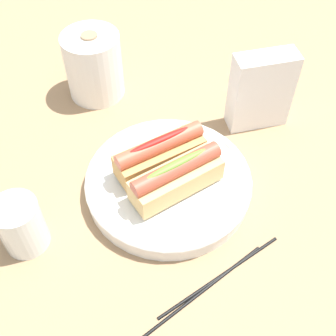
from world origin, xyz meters
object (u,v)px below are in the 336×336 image
(hotdog_front, at_px, (177,177))
(chopstick_far, at_px, (205,289))
(water_glass, at_px, (22,227))
(serving_bowl, at_px, (168,182))
(napkin_box, at_px, (261,91))
(paper_towel_roll, at_px, (94,66))
(chopstick_near, at_px, (221,276))
(hotdog_back, at_px, (160,153))

(hotdog_front, xyz_separation_m, chopstick_far, (-0.01, -0.16, -0.06))
(hotdog_front, relative_size, water_glass, 1.75)
(serving_bowl, distance_m, hotdog_front, 0.05)
(serving_bowl, relative_size, hotdog_front, 1.74)
(serving_bowl, relative_size, napkin_box, 1.83)
(paper_towel_roll, distance_m, chopstick_far, 0.48)
(paper_towel_roll, bearing_deg, serving_bowl, -78.98)
(serving_bowl, bearing_deg, chopstick_near, -83.52)
(serving_bowl, distance_m, hotdog_back, 0.05)
(serving_bowl, xyz_separation_m, napkin_box, (0.21, 0.10, 0.06))
(napkin_box, bearing_deg, hotdog_back, -156.08)
(chopstick_far, bearing_deg, paper_towel_roll, 76.46)
(water_glass, distance_m, chopstick_near, 0.30)
(hotdog_back, height_order, napkin_box, napkin_box)
(napkin_box, height_order, chopstick_far, napkin_box)
(paper_towel_roll, xyz_separation_m, napkin_box, (0.27, -0.18, 0.01))
(paper_towel_roll, distance_m, napkin_box, 0.32)
(hotdog_back, distance_m, chopstick_near, 0.21)
(hotdog_back, xyz_separation_m, chopstick_far, (-0.01, -0.22, -0.06))
(serving_bowl, distance_m, paper_towel_roll, 0.29)
(hotdog_front, height_order, paper_towel_roll, paper_towel_roll)
(hotdog_back, xyz_separation_m, paper_towel_roll, (-0.05, 0.25, 0.00))
(napkin_box, relative_size, chopstick_near, 0.68)
(hotdog_back, distance_m, napkin_box, 0.23)
(hotdog_back, bearing_deg, napkin_box, 18.44)
(paper_towel_roll, distance_m, chopstick_near, 0.47)
(serving_bowl, height_order, napkin_box, napkin_box)
(paper_towel_roll, bearing_deg, chopstick_near, -80.71)
(water_glass, height_order, chopstick_near, water_glass)
(hotdog_front, relative_size, hotdog_back, 1.00)
(napkin_box, xyz_separation_m, chopstick_far, (-0.22, -0.29, -0.07))
(chopstick_near, bearing_deg, hotdog_back, 81.16)
(hotdog_front, height_order, hotdog_back, same)
(hotdog_back, relative_size, chopstick_near, 0.71)
(serving_bowl, bearing_deg, water_glass, -173.91)
(paper_towel_roll, height_order, chopstick_near, paper_towel_roll)
(napkin_box, distance_m, chopstick_near, 0.34)
(hotdog_front, height_order, water_glass, hotdog_front)
(hotdog_front, relative_size, paper_towel_roll, 1.18)
(napkin_box, bearing_deg, serving_bowl, -149.36)
(serving_bowl, height_order, chopstick_far, serving_bowl)
(serving_bowl, height_order, chopstick_near, serving_bowl)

